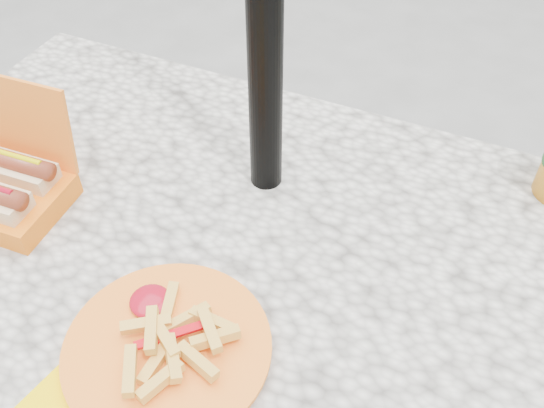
% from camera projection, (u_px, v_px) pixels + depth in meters
% --- Properties ---
extents(picnic_table, '(1.20, 0.80, 0.75)m').
position_uv_depth(picnic_table, '(225.00, 292.00, 0.96)').
color(picnic_table, beige).
rests_on(picnic_table, ground).
extents(fries_plate, '(0.27, 0.36, 0.05)m').
position_uv_depth(fries_plate, '(163.00, 352.00, 0.74)').
color(fries_plate, '#FFD400').
rests_on(fries_plate, picnic_table).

